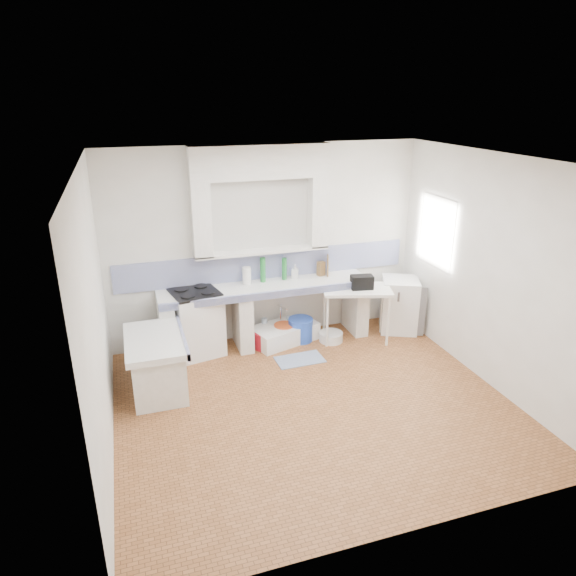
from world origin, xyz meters
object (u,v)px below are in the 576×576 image
object	(u,v)px
stove	(197,323)
side_table	(356,314)
sink	(284,334)
fridge	(399,305)

from	to	relation	value
stove	side_table	distance (m)	2.29
stove	sink	bearing A→B (deg)	-13.04
side_table	fridge	world-z (taller)	fridge
stove	sink	xyz separation A→B (m)	(1.26, -0.04, -0.33)
sink	side_table	bearing A→B (deg)	-32.17
side_table	stove	bearing A→B (deg)	-171.00
sink	side_table	xyz separation A→B (m)	(1.01, -0.26, 0.29)
stove	sink	world-z (taller)	stove
stove	sink	distance (m)	1.30
stove	fridge	xyz separation A→B (m)	(3.04, -0.20, -0.03)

